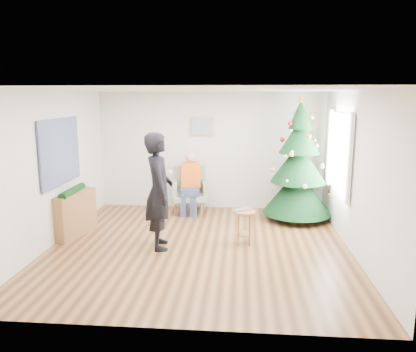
# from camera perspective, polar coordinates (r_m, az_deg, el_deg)

# --- Properties ---
(floor) EXTENTS (5.00, 5.00, 0.00)m
(floor) POSITION_cam_1_polar(r_m,az_deg,el_deg) (6.97, -1.25, -9.86)
(floor) COLOR brown
(floor) RESTS_ON ground
(ceiling) EXTENTS (5.00, 5.00, 0.00)m
(ceiling) POSITION_cam_1_polar(r_m,az_deg,el_deg) (6.51, -1.35, 12.04)
(ceiling) COLOR white
(ceiling) RESTS_ON wall_back
(wall_back) EXTENTS (5.00, 0.00, 5.00)m
(wall_back) POSITION_cam_1_polar(r_m,az_deg,el_deg) (9.08, 0.37, 3.55)
(wall_back) COLOR silver
(wall_back) RESTS_ON floor
(wall_front) EXTENTS (5.00, 0.00, 5.00)m
(wall_front) POSITION_cam_1_polar(r_m,az_deg,el_deg) (4.20, -4.92, -5.42)
(wall_front) COLOR silver
(wall_front) RESTS_ON floor
(wall_left) EXTENTS (0.00, 5.00, 5.00)m
(wall_left) POSITION_cam_1_polar(r_m,az_deg,el_deg) (7.31, -21.17, 0.96)
(wall_left) COLOR silver
(wall_left) RESTS_ON floor
(wall_right) EXTENTS (0.00, 5.00, 5.00)m
(wall_right) POSITION_cam_1_polar(r_m,az_deg,el_deg) (6.82, 20.07, 0.36)
(wall_right) COLOR silver
(wall_right) RESTS_ON floor
(window_panel) EXTENTS (0.04, 1.30, 1.40)m
(window_panel) POSITION_cam_1_polar(r_m,az_deg,el_deg) (7.74, 18.05, 3.19)
(window_panel) COLOR white
(window_panel) RESTS_ON wall_right
(curtains) EXTENTS (0.05, 1.75, 1.50)m
(curtains) POSITION_cam_1_polar(r_m,az_deg,el_deg) (7.74, 17.83, 3.20)
(curtains) COLOR white
(curtains) RESTS_ON wall_right
(christmas_tree) EXTENTS (1.40, 1.40, 2.53)m
(christmas_tree) POSITION_cam_1_polar(r_m,az_deg,el_deg) (8.39, 12.61, 1.55)
(christmas_tree) COLOR #3F2816
(christmas_tree) RESTS_ON floor
(stool) EXTENTS (0.39, 0.39, 0.58)m
(stool) POSITION_cam_1_polar(r_m,az_deg,el_deg) (7.03, 5.10, -7.14)
(stool) COLOR brown
(stool) RESTS_ON floor
(laptop) EXTENTS (0.38, 0.34, 0.03)m
(laptop) POSITION_cam_1_polar(r_m,az_deg,el_deg) (6.94, 5.14, -4.80)
(laptop) COLOR silver
(laptop) RESTS_ON stool
(armchair) EXTENTS (0.84, 0.79, 1.00)m
(armchair) POSITION_cam_1_polar(r_m,az_deg,el_deg) (8.87, -2.57, -2.78)
(armchair) COLOR gray
(armchair) RESTS_ON floor
(seated_person) EXTENTS (0.46, 0.64, 1.31)m
(seated_person) POSITION_cam_1_polar(r_m,az_deg,el_deg) (8.74, -2.56, -0.93)
(seated_person) COLOR navy
(seated_person) RESTS_ON armchair
(standing_man) EXTENTS (0.63, 0.80, 1.94)m
(standing_man) POSITION_cam_1_polar(r_m,az_deg,el_deg) (6.71, -6.92, -2.12)
(standing_man) COLOR black
(standing_man) RESTS_ON floor
(game_controller) EXTENTS (0.07, 0.13, 0.04)m
(game_controller) POSITION_cam_1_polar(r_m,az_deg,el_deg) (6.57, -5.28, 0.51)
(game_controller) COLOR white
(game_controller) RESTS_ON standing_man
(console) EXTENTS (0.52, 1.04, 0.80)m
(console) POSITION_cam_1_polar(r_m,az_deg,el_deg) (7.78, -18.34, -5.08)
(console) COLOR brown
(console) RESTS_ON floor
(garland) EXTENTS (0.14, 0.90, 0.14)m
(garland) POSITION_cam_1_polar(r_m,az_deg,el_deg) (7.68, -18.53, -2.06)
(garland) COLOR black
(garland) RESTS_ON console
(tapestry) EXTENTS (0.03, 1.50, 1.15)m
(tapestry) POSITION_cam_1_polar(r_m,az_deg,el_deg) (7.53, -20.04, 3.24)
(tapestry) COLOR black
(tapestry) RESTS_ON wall_left
(framed_picture) EXTENTS (0.52, 0.05, 0.42)m
(framed_picture) POSITION_cam_1_polar(r_m,az_deg,el_deg) (9.00, -0.92, 7.01)
(framed_picture) COLOR tan
(framed_picture) RESTS_ON wall_back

